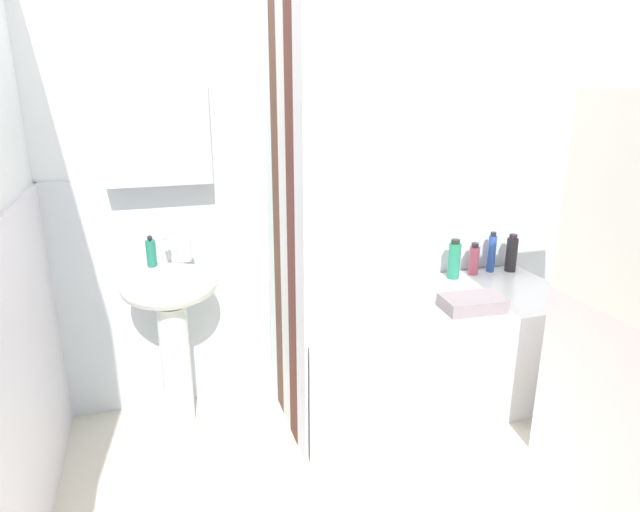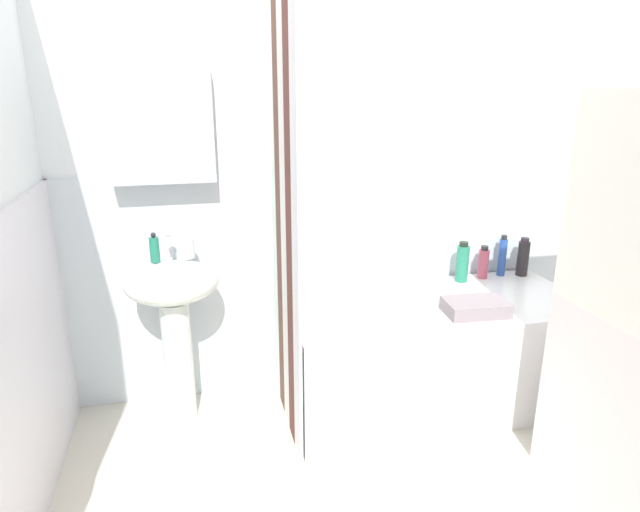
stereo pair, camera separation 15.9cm
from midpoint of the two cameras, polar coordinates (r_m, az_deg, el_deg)
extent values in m
cube|color=white|center=(2.95, 6.07, 9.13)|extent=(3.60, 0.05, 2.40)
cube|color=silver|center=(3.06, 5.91, -2.13)|extent=(3.60, 0.02, 1.20)
cube|color=silver|center=(2.66, -14.61, 13.33)|extent=(0.48, 0.12, 0.56)
cube|color=silver|center=(2.17, -27.54, -12.97)|extent=(0.02, 1.81, 1.20)
cylinder|color=white|center=(2.83, -12.84, -10.60)|extent=(0.14, 0.14, 0.63)
ellipsoid|color=white|center=(2.66, -13.44, -2.72)|extent=(0.44, 0.34, 0.20)
cylinder|color=silver|center=(2.72, -13.65, 0.47)|extent=(0.03, 0.03, 0.05)
cylinder|color=silver|center=(2.65, -13.72, 1.29)|extent=(0.02, 0.10, 0.02)
sphere|color=silver|center=(2.70, -13.78, 2.19)|extent=(0.03, 0.03, 0.03)
cylinder|color=#20765C|center=(2.64, -15.11, 0.61)|extent=(0.04, 0.04, 0.12)
sphere|color=#22232E|center=(2.62, -15.23, 2.10)|extent=(0.02, 0.02, 0.02)
cylinder|color=white|center=(2.68, -11.97, 0.84)|extent=(0.07, 0.07, 0.10)
cube|color=white|center=(2.98, 13.05, -9.73)|extent=(1.50, 0.69, 0.57)
cube|color=white|center=(2.22, -0.43, 1.13)|extent=(0.01, 0.14, 2.00)
cube|color=brown|center=(2.35, -1.19, 2.06)|extent=(0.01, 0.14, 2.00)
cube|color=white|center=(2.48, -1.87, 2.89)|extent=(0.01, 0.14, 2.00)
cube|color=brown|center=(2.61, -2.48, 3.63)|extent=(0.01, 0.14, 2.00)
cube|color=white|center=(2.74, -3.03, 4.31)|extent=(0.01, 0.14, 2.00)
cylinder|color=#282526|center=(3.37, 21.53, -0.27)|extent=(0.06, 0.06, 0.20)
cylinder|color=black|center=(3.34, 21.74, 1.54)|extent=(0.05, 0.05, 0.02)
cylinder|color=#284FA3|center=(3.32, 19.63, -0.16)|extent=(0.04, 0.04, 0.21)
cylinder|color=black|center=(3.29, 19.85, 1.81)|extent=(0.03, 0.03, 0.02)
cylinder|color=#C44F67|center=(3.25, 17.88, -0.80)|extent=(0.06, 0.06, 0.16)
cylinder|color=#2A2828|center=(3.23, 18.03, 0.78)|extent=(0.04, 0.04, 0.02)
cylinder|color=#25805E|center=(3.16, 15.91, -0.80)|extent=(0.07, 0.07, 0.20)
cylinder|color=black|center=(3.12, 16.08, 1.18)|extent=(0.05, 0.05, 0.02)
cube|color=gray|center=(2.76, 17.39, -5.09)|extent=(0.31, 0.21, 0.07)
camera|label=1|loc=(0.08, -88.20, 0.57)|focal=30.94mm
camera|label=2|loc=(0.08, 91.80, -0.57)|focal=30.94mm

